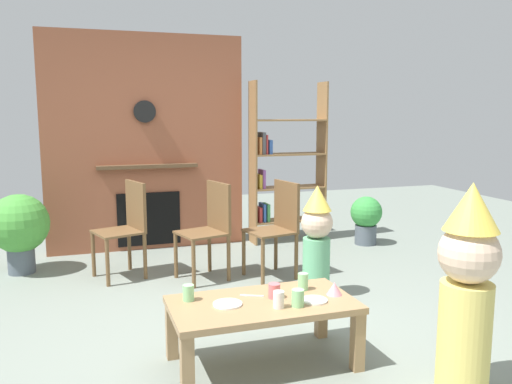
% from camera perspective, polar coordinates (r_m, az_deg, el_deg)
% --- Properties ---
extents(ground_plane, '(12.00, 12.00, 0.00)m').
position_cam_1_polar(ground_plane, '(3.89, -0.25, -14.67)').
color(ground_plane, gray).
extents(brick_fireplace_feature, '(2.20, 0.28, 2.40)m').
position_cam_1_polar(brick_fireplace_feature, '(6.05, -11.87, 5.14)').
color(brick_fireplace_feature, '#935138').
rests_on(brick_fireplace_feature, ground_plane).
extents(bookshelf, '(0.90, 0.28, 1.90)m').
position_cam_1_polar(bookshelf, '(6.26, 2.86, 2.57)').
color(bookshelf, olive).
rests_on(bookshelf, ground_plane).
extents(coffee_table, '(1.12, 0.60, 0.40)m').
position_cam_1_polar(coffee_table, '(3.28, 0.71, -12.80)').
color(coffee_table, '#9E7A51').
rests_on(coffee_table, ground_plane).
extents(paper_cup_near_left, '(0.07, 0.07, 0.09)m').
position_cam_1_polar(paper_cup_near_left, '(3.30, 1.99, -10.68)').
color(paper_cup_near_left, '#E5666B').
rests_on(paper_cup_near_left, coffee_table).
extents(paper_cup_near_right, '(0.07, 0.07, 0.10)m').
position_cam_1_polar(paper_cup_near_right, '(3.15, 2.47, -11.58)').
color(paper_cup_near_right, silver).
rests_on(paper_cup_near_right, coffee_table).
extents(paper_cup_center, '(0.07, 0.07, 0.11)m').
position_cam_1_polar(paper_cup_center, '(3.46, 5.12, -9.65)').
color(paper_cup_center, '#8CD18C').
rests_on(paper_cup_center, coffee_table).
extents(paper_cup_far_left, '(0.08, 0.08, 0.10)m').
position_cam_1_polar(paper_cup_far_left, '(3.17, 4.56, -11.39)').
color(paper_cup_far_left, '#8CD18C').
rests_on(paper_cup_far_left, coffee_table).
extents(paper_cup_far_right, '(0.07, 0.07, 0.10)m').
position_cam_1_polar(paper_cup_far_right, '(3.28, -7.34, -10.79)').
color(paper_cup_far_right, '#8CD18C').
rests_on(paper_cup_far_right, coffee_table).
extents(paper_plate_front, '(0.18, 0.18, 0.01)m').
position_cam_1_polar(paper_plate_front, '(3.21, -3.10, -12.04)').
color(paper_plate_front, white).
rests_on(paper_plate_front, coffee_table).
extents(paper_plate_rear, '(0.16, 0.16, 0.01)m').
position_cam_1_polar(paper_plate_rear, '(3.28, 6.34, -11.59)').
color(paper_plate_rear, white).
rests_on(paper_plate_rear, coffee_table).
extents(birthday_cake_slice, '(0.10, 0.10, 0.08)m').
position_cam_1_polar(birthday_cake_slice, '(3.39, 8.49, -10.31)').
color(birthday_cake_slice, pink).
rests_on(birthday_cake_slice, coffee_table).
extents(table_fork, '(0.14, 0.08, 0.01)m').
position_cam_1_polar(table_fork, '(3.35, -0.47, -11.18)').
color(table_fork, silver).
rests_on(table_fork, coffee_table).
extents(child_with_cone_hat, '(0.33, 0.33, 1.18)m').
position_cam_1_polar(child_with_cone_hat, '(3.09, 21.93, -9.27)').
color(child_with_cone_hat, '#E0CC66').
rests_on(child_with_cone_hat, ground_plane).
extents(child_in_pink, '(0.26, 0.26, 0.95)m').
position_cam_1_polar(child_in_pink, '(4.40, 6.60, -5.07)').
color(child_in_pink, '#66B27F').
rests_on(child_in_pink, ground_plane).
extents(dining_chair_left, '(0.51, 0.51, 0.90)m').
position_cam_1_polar(dining_chair_left, '(5.08, -13.80, -3.31)').
color(dining_chair_left, brown).
rests_on(dining_chair_left, ground_plane).
extents(dining_chair_middle, '(0.49, 0.49, 0.90)m').
position_cam_1_polar(dining_chair_middle, '(4.90, -4.98, -3.53)').
color(dining_chair_middle, brown).
rests_on(dining_chair_middle, ground_plane).
extents(dining_chair_right, '(0.47, 0.47, 0.90)m').
position_cam_1_polar(dining_chair_right, '(4.95, 2.42, -3.38)').
color(dining_chair_right, brown).
rests_on(dining_chair_right, ground_plane).
extents(potted_plant_tall, '(0.37, 0.37, 0.57)m').
position_cam_1_polar(potted_plant_tall, '(6.31, 11.86, -2.69)').
color(potted_plant_tall, '#4C5660').
rests_on(potted_plant_tall, ground_plane).
extents(potted_plant_short, '(0.56, 0.56, 0.77)m').
position_cam_1_polar(potted_plant_short, '(5.53, -24.30, -3.43)').
color(potted_plant_short, '#4C5660').
rests_on(potted_plant_short, ground_plane).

